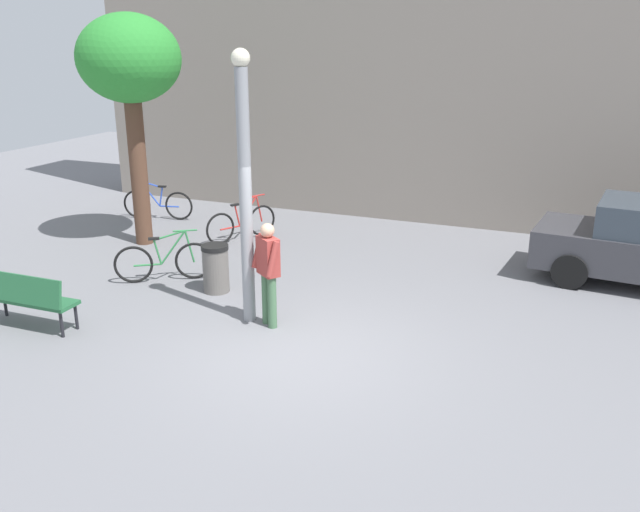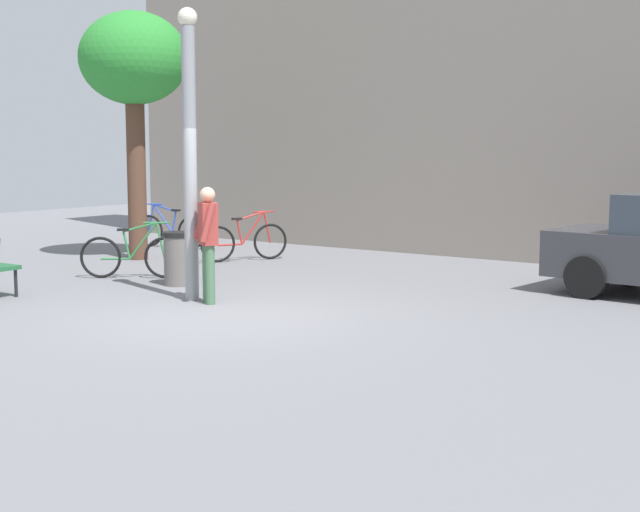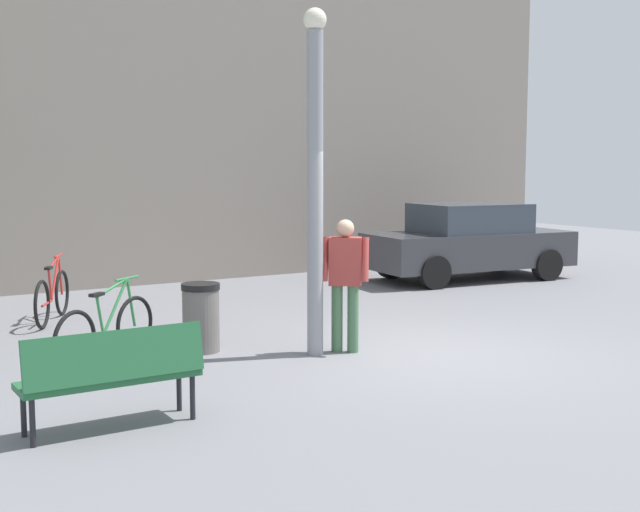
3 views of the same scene
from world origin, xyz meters
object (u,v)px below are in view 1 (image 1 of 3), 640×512
lamppost (245,184)px  plaza_tree (130,64)px  park_bench (25,296)px  bicycle_blue (157,204)px  trash_bin (216,268)px  bicycle_red (242,223)px  bicycle_green (164,261)px  person_by_lamppost (268,268)px

lamppost → plaza_tree: plaza_tree is taller
park_bench → bicycle_blue: bearing=107.8°
lamppost → bicycle_blue: 7.14m
trash_bin → plaza_tree: bearing=146.7°
bicycle_red → bicycle_green: same height
person_by_lamppost → bicycle_green: 2.96m
lamppost → bicycle_green: lamppost is taller
plaza_tree → bicycle_blue: plaza_tree is taller
bicycle_blue → trash_bin: (3.92, -3.79, 0.05)m
person_by_lamppost → bicycle_red: bearing=123.6°
trash_bin → bicycle_green: bearing=174.3°
bicycle_green → trash_bin: size_ratio=1.76×
park_bench → bicycle_red: bicycle_red is taller
bicycle_blue → bicycle_green: 4.59m
lamppost → bicycle_green: 3.12m
lamppost → park_bench: bearing=-152.4°
bicycle_red → lamppost: bearing=-60.0°
bicycle_blue → trash_bin: bearing=-44.1°
plaza_tree → bicycle_green: size_ratio=3.15×
park_bench → plaza_tree: 5.62m
bicycle_red → bicycle_green: 2.88m
person_by_lamppost → plaza_tree: bearing=147.1°
person_by_lamppost → plaza_tree: size_ratio=0.35×
park_bench → bicycle_red: size_ratio=1.00×
bicycle_red → park_bench: bearing=-98.3°
lamppost → plaza_tree: bearing=145.4°
lamppost → person_by_lamppost: size_ratio=2.51×
plaza_tree → lamppost: bearing=-34.6°
plaza_tree → bicycle_blue: (-0.93, 1.83, -3.42)m
plaza_tree → trash_bin: bearing=-33.3°
lamppost → trash_bin: 2.30m
bicycle_blue → plaza_tree: bearing=-63.1°
lamppost → bicycle_red: bearing=120.0°
lamppost → person_by_lamppost: (0.39, -0.08, -1.26)m
bicycle_blue → trash_bin: bicycle_blue is taller
person_by_lamppost → bicycle_red: 4.79m
bicycle_red → trash_bin: 3.19m
park_bench → bicycle_green: size_ratio=1.05×
park_bench → bicycle_red: 5.54m
lamppost → person_by_lamppost: bearing=-10.9°
person_by_lamppost → bicycle_green: bearing=158.1°
bicycle_green → trash_bin: (1.17, -0.12, 0.05)m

